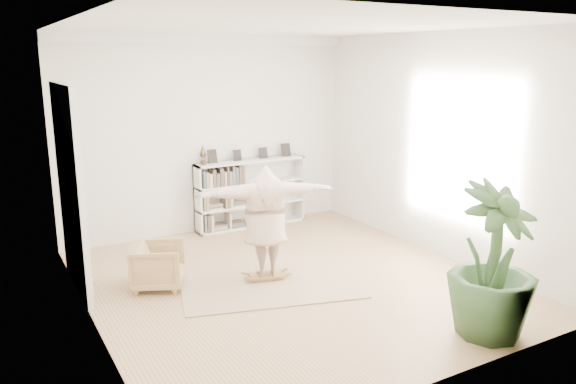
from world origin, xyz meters
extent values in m
plane|color=#946D4C|center=(0.00, 0.00, 0.00)|extent=(6.00, 6.00, 0.00)
plane|color=silver|center=(0.00, 3.00, 1.80)|extent=(5.50, 0.00, 5.50)
plane|color=silver|center=(0.00, -3.00, 1.80)|extent=(5.50, 0.00, 5.50)
plane|color=silver|center=(-2.75, 0.00, 1.80)|extent=(0.00, 6.00, 6.00)
plane|color=silver|center=(2.75, 0.00, 1.80)|extent=(0.00, 6.00, 6.00)
plane|color=white|center=(0.00, 0.00, 3.60)|extent=(6.00, 6.00, 0.00)
cube|color=white|center=(0.00, 2.94, 3.51)|extent=(5.50, 0.12, 0.18)
cube|color=white|center=(-2.71, 1.30, 1.40)|extent=(0.08, 1.78, 2.92)
cube|color=silver|center=(-2.69, 0.90, 1.40)|extent=(0.06, 0.78, 2.80)
cube|color=silver|center=(-2.69, 1.70, 1.40)|extent=(0.06, 0.78, 2.80)
cube|color=silver|center=(-0.33, 2.81, 0.65)|extent=(0.04, 0.35, 1.30)
cube|color=silver|center=(1.83, 2.81, 0.65)|extent=(0.04, 0.35, 1.30)
cube|color=silver|center=(0.75, 2.96, 0.65)|extent=(2.20, 0.04, 1.30)
cube|color=silver|center=(0.75, 2.81, 0.02)|extent=(2.20, 0.35, 0.04)
cube|color=silver|center=(0.75, 2.81, 0.43)|extent=(2.20, 0.35, 0.04)
cube|color=silver|center=(0.75, 2.81, 0.86)|extent=(2.20, 0.35, 0.04)
cube|color=silver|center=(0.75, 2.81, 1.28)|extent=(2.20, 0.35, 0.04)
cube|color=black|center=(0.00, 2.85, 1.42)|extent=(0.18, 0.07, 0.24)
cube|color=black|center=(0.50, 2.85, 1.42)|extent=(0.18, 0.07, 0.24)
cube|color=black|center=(1.05, 2.85, 1.42)|extent=(0.18, 0.07, 0.24)
cube|color=black|center=(1.55, 2.85, 1.42)|extent=(0.18, 0.07, 0.24)
imported|color=tan|center=(-1.71, 0.75, 0.32)|extent=(0.93, 0.92, 0.64)
cube|color=tan|center=(-0.27, 0.23, 0.01)|extent=(2.94, 2.60, 0.02)
cube|color=#9C6F3E|center=(-0.27, 0.23, 0.07)|extent=(0.54, 0.40, 0.03)
cube|color=#9C6F3E|center=(-0.27, 0.23, 0.04)|extent=(0.33, 0.13, 0.04)
cube|color=#9C6F3E|center=(-0.27, 0.23, 0.04)|extent=(0.33, 0.13, 0.04)
cube|color=#9C6F3E|center=(-0.27, 0.23, 0.07)|extent=(0.19, 0.10, 0.10)
cube|color=#9C6F3E|center=(-0.27, 0.23, 0.07)|extent=(0.19, 0.10, 0.10)
imported|color=beige|center=(-0.27, 0.23, 0.94)|extent=(2.07, 1.06, 1.63)
imported|color=#2E4B25|center=(1.24, -2.55, 0.91)|extent=(1.17, 1.17, 1.82)
camera|label=1|loc=(-3.81, -6.66, 3.17)|focal=35.00mm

